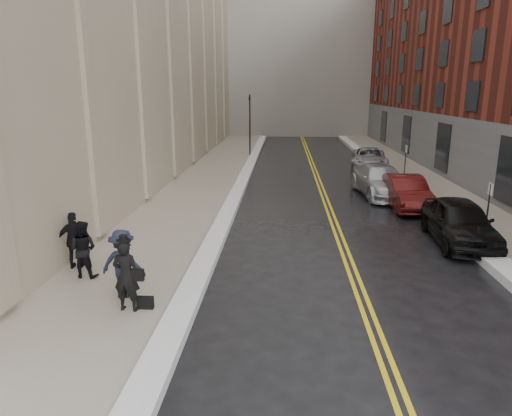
# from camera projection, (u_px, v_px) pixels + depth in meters

# --- Properties ---
(ground) EXTENTS (160.00, 160.00, 0.00)m
(ground) POSITION_uv_depth(u_px,v_px,m) (267.00, 350.00, 9.96)
(ground) COLOR black
(ground) RESTS_ON ground
(sidewalk_left) EXTENTS (4.00, 64.00, 0.15)m
(sidewalk_left) POSITION_uv_depth(u_px,v_px,m) (198.00, 190.00, 25.67)
(sidewalk_left) COLOR gray
(sidewalk_left) RESTS_ON ground
(sidewalk_right) EXTENTS (3.00, 64.00, 0.15)m
(sidewalk_right) POSITION_uv_depth(u_px,v_px,m) (443.00, 193.00, 24.87)
(sidewalk_right) COLOR gray
(sidewalk_right) RESTS_ON ground
(lane_stripe_a) EXTENTS (0.12, 64.00, 0.01)m
(lane_stripe_a) POSITION_uv_depth(u_px,v_px,m) (321.00, 193.00, 25.28)
(lane_stripe_a) COLOR gold
(lane_stripe_a) RESTS_ON ground
(lane_stripe_b) EXTENTS (0.12, 64.00, 0.01)m
(lane_stripe_b) POSITION_uv_depth(u_px,v_px,m) (325.00, 193.00, 25.27)
(lane_stripe_b) COLOR gold
(lane_stripe_b) RESTS_ON ground
(snow_ridge_left) EXTENTS (0.70, 60.80, 0.26)m
(snow_ridge_left) POSITION_uv_depth(u_px,v_px,m) (239.00, 190.00, 25.52)
(snow_ridge_left) COLOR white
(snow_ridge_left) RESTS_ON ground
(snow_ridge_right) EXTENTS (0.85, 60.80, 0.30)m
(snow_ridge_right) POSITION_uv_depth(u_px,v_px,m) (408.00, 191.00, 24.96)
(snow_ridge_right) COLOR white
(snow_ridge_right) RESTS_ON ground
(traffic_signal) EXTENTS (0.18, 0.15, 5.20)m
(traffic_signal) POSITION_uv_depth(u_px,v_px,m) (250.00, 120.00, 38.34)
(traffic_signal) COLOR black
(traffic_signal) RESTS_ON ground
(parking_sign_near) EXTENTS (0.06, 0.35, 2.23)m
(parking_sign_near) POSITION_uv_depth(u_px,v_px,m) (488.00, 206.00, 16.89)
(parking_sign_near) COLOR black
(parking_sign_near) RESTS_ON ground
(parking_sign_far) EXTENTS (0.06, 0.35, 2.23)m
(parking_sign_far) POSITION_uv_depth(u_px,v_px,m) (405.00, 159.00, 28.49)
(parking_sign_far) COLOR black
(parking_sign_far) RESTS_ON ground
(car_black) EXTENTS (2.20, 4.95, 1.65)m
(car_black) POSITION_uv_depth(u_px,v_px,m) (459.00, 222.00, 16.78)
(car_black) COLOR black
(car_black) RESTS_ON ground
(car_maroon) EXTENTS (1.73, 4.71, 1.54)m
(car_maroon) POSITION_uv_depth(u_px,v_px,m) (406.00, 192.00, 21.92)
(car_maroon) COLOR #450D0C
(car_maroon) RESTS_ON ground
(car_silver_near) EXTENTS (2.85, 5.82, 1.63)m
(car_silver_near) POSITION_uv_depth(u_px,v_px,m) (380.00, 180.00, 24.54)
(car_silver_near) COLOR #A4A5AB
(car_silver_near) RESTS_ON ground
(car_silver_far) EXTENTS (3.02, 5.48, 1.46)m
(car_silver_far) POSITION_uv_depth(u_px,v_px,m) (369.00, 158.00, 33.35)
(car_silver_far) COLOR #A5A7AD
(car_silver_far) RESTS_ON ground
(pedestrian_main) EXTENTS (0.70, 0.49, 1.84)m
(pedestrian_main) POSITION_uv_depth(u_px,v_px,m) (126.00, 276.00, 11.25)
(pedestrian_main) COLOR black
(pedestrian_main) RESTS_ON sidewalk_left
(pedestrian_a) EXTENTS (0.89, 0.73, 1.71)m
(pedestrian_a) POSITION_uv_depth(u_px,v_px,m) (83.00, 249.00, 13.34)
(pedestrian_a) COLOR black
(pedestrian_a) RESTS_ON sidewalk_left
(pedestrian_b) EXTENTS (1.26, 0.81, 1.85)m
(pedestrian_b) POSITION_uv_depth(u_px,v_px,m) (123.00, 264.00, 12.03)
(pedestrian_b) COLOR #1A1D2E
(pedestrian_b) RESTS_ON sidewalk_left
(pedestrian_c) EXTENTS (1.10, 0.59, 1.79)m
(pedestrian_c) POSITION_uv_depth(u_px,v_px,m) (75.00, 240.00, 14.00)
(pedestrian_c) COLOR black
(pedestrian_c) RESTS_ON sidewalk_left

